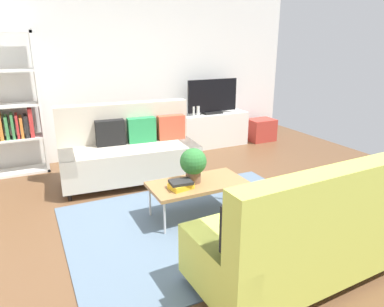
{
  "coord_description": "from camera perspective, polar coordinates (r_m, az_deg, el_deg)",
  "views": [
    {
      "loc": [
        -1.67,
        -3.28,
        1.97
      ],
      "look_at": [
        0.1,
        0.38,
        0.65
      ],
      "focal_mm": 32.89,
      "sensor_mm": 36.0,
      "label": 1
    }
  ],
  "objects": [
    {
      "name": "table_book_2",
      "position": [
        3.83,
        -1.81,
        -4.66
      ],
      "size": [
        0.25,
        0.2,
        0.03
      ],
      "primitive_type": "cube",
      "rotation": [
        0.0,
        0.0,
        -0.07
      ],
      "color": "#262626",
      "rests_on": "table_book_1"
    },
    {
      "name": "bottle_1",
      "position": [
        6.51,
        0.97,
        6.97
      ],
      "size": [
        0.06,
        0.06,
        0.17
      ],
      "primitive_type": "cylinder",
      "color": "silver",
      "rests_on": "tv_console"
    },
    {
      "name": "tv_console",
      "position": [
        6.78,
        3.16,
        3.87
      ],
      "size": [
        1.4,
        0.44,
        0.64
      ],
      "primitive_type": "cube",
      "color": "silver",
      "rests_on": "ground_plane"
    },
    {
      "name": "area_rug",
      "position": [
        4.02,
        1.53,
        -11.27
      ],
      "size": [
        2.9,
        2.2,
        0.01
      ],
      "primitive_type": "cube",
      "color": "slate",
      "rests_on": "ground_plane"
    },
    {
      "name": "ground_plane",
      "position": [
        4.18,
        1.03,
        -10.15
      ],
      "size": [
        7.68,
        7.68,
        0.0
      ],
      "primitive_type": "plane",
      "color": "brown"
    },
    {
      "name": "table_book_0",
      "position": [
        3.86,
        -1.8,
        -5.52
      ],
      "size": [
        0.27,
        0.22,
        0.03
      ],
      "primitive_type": "cube",
      "rotation": [
        0.0,
        0.0,
        0.16
      ],
      "color": "gold",
      "rests_on": "coffee_table"
    },
    {
      "name": "couch_green",
      "position": [
        3.12,
        17.97,
        -12.23
      ],
      "size": [
        1.93,
        0.92,
        1.1
      ],
      "rotation": [
        0.0,
        0.0,
        0.04
      ],
      "color": "#C1CC51",
      "rests_on": "ground_plane"
    },
    {
      "name": "tv",
      "position": [
        6.64,
        3.34,
        9.13
      ],
      "size": [
        1.0,
        0.2,
        0.64
      ],
      "color": "black",
      "rests_on": "tv_console"
    },
    {
      "name": "potted_plant",
      "position": [
        3.95,
        0.21,
        -1.61
      ],
      "size": [
        0.3,
        0.3,
        0.4
      ],
      "color": "brown",
      "rests_on": "coffee_table"
    },
    {
      "name": "coffee_table",
      "position": [
        4.03,
        0.9,
        -5.06
      ],
      "size": [
        1.1,
        0.56,
        0.42
      ],
      "color": "#9E7042",
      "rests_on": "ground_plane"
    },
    {
      "name": "couch_beige",
      "position": [
        5.13,
        -10.11,
        0.5
      ],
      "size": [
        1.96,
        0.98,
        1.1
      ],
      "rotation": [
        0.0,
        0.0,
        3.06
      ],
      "color": "beige",
      "rests_on": "ground_plane"
    },
    {
      "name": "bottle_0",
      "position": [
        6.47,
        0.24,
        6.9
      ],
      "size": [
        0.04,
        0.04,
        0.17
      ],
      "primitive_type": "cylinder",
      "color": "silver",
      "rests_on": "tv_console"
    },
    {
      "name": "vase_0",
      "position": [
        6.48,
        -1.53,
        6.84
      ],
      "size": [
        0.12,
        0.12,
        0.16
      ],
      "primitive_type": "cylinder",
      "color": "silver",
      "rests_on": "tv_console"
    },
    {
      "name": "bookshelf",
      "position": [
        5.86,
        -28.75,
        5.86
      ],
      "size": [
        1.1,
        0.36,
        2.1
      ],
      "color": "white",
      "rests_on": "ground_plane"
    },
    {
      "name": "table_book_1",
      "position": [
        3.84,
        -1.81,
        -5.11
      ],
      "size": [
        0.27,
        0.22,
        0.03
      ],
      "primitive_type": "cube",
      "rotation": [
        0.0,
        0.0,
        0.18
      ],
      "color": "gold",
      "rests_on": "table_book_0"
    },
    {
      "name": "wall_far",
      "position": [
        6.33,
        -10.73,
        12.97
      ],
      "size": [
        6.4,
        0.12,
        2.9
      ],
      "primitive_type": "cube",
      "color": "white",
      "rests_on": "ground_plane"
    },
    {
      "name": "storage_trunk",
      "position": [
        7.31,
        11.12,
        3.79
      ],
      "size": [
        0.52,
        0.4,
        0.44
      ],
      "primitive_type": "cube",
      "color": "#B2382D",
      "rests_on": "ground_plane"
    }
  ]
}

